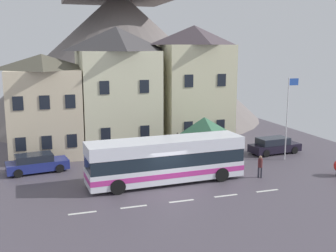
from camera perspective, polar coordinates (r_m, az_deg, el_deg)
The scene contains 16 objects.
ground_plane at distance 27.48m, azimuth 0.41°, elevation -8.95°, with size 40.00×60.00×0.07m.
townhouse_00 at distance 36.97m, azimuth -16.81°, elevation 2.75°, with size 5.93×6.27×8.74m.
townhouse_01 at distance 37.59m, azimuth -7.04°, elevation 5.07°, with size 6.75×6.45×11.11m.
townhouse_02 at distance 39.25m, azimuth 3.56°, elevation 5.51°, with size 6.25×5.71×11.30m.
hilltop_castle at distance 55.56m, azimuth -6.85°, elevation 10.33°, with size 36.98×36.98×26.20m.
transit_bus at distance 28.57m, azimuth -0.29°, elevation -4.82°, with size 11.10×3.09×3.09m.
bus_shelter at distance 32.59m, azimuth 5.03°, elevation -0.08°, with size 3.60×3.60×3.89m.
parked_car_00 at distance 32.65m, azimuth -17.77°, elevation -4.94°, with size 4.69×2.39×1.40m.
parked_car_01 at distance 37.75m, azimuth 14.50°, elevation -2.65°, with size 4.72×2.17×1.43m.
parked_car_02 at distance 35.34m, azimuth 4.60°, elevation -3.31°, with size 4.45×2.22×1.33m.
pedestrian_00 at distance 32.71m, azimuth 8.51°, elevation -4.23°, with size 0.35×0.35×1.50m.
pedestrian_01 at distance 32.61m, azimuth 6.58°, elevation -4.29°, with size 0.37×0.34×1.50m.
pedestrian_02 at distance 31.95m, azimuth 4.63°, elevation -4.41°, with size 0.34×0.34×1.63m.
pedestrian_03 at distance 30.45m, azimuth 12.66°, elevation -5.24°, with size 0.32×0.32×1.64m.
public_bench at distance 34.67m, azimuth 1.23°, elevation -3.86°, with size 1.76×0.48×0.87m.
flagpole at distance 35.29m, azimuth 16.31°, elevation 1.79°, with size 0.95×0.10×6.86m.
Camera 1 is at (-8.16, -24.54, 9.26)m, focal length 43.96 mm.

